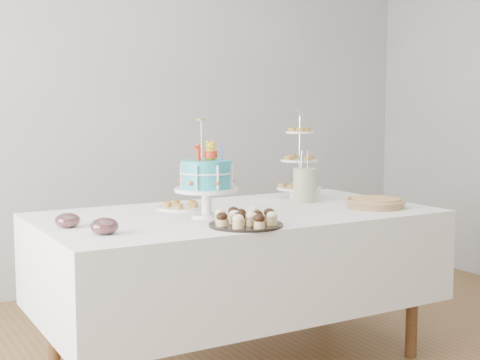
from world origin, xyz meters
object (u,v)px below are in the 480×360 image
jam_bowl_a (104,226)px  jam_bowl_b (68,221)px  cupcake_tray (246,218)px  plate_stack (305,193)px  tiered_stand (300,161)px  table (237,257)px  pie (376,202)px  pastry_plate (181,206)px  birthday_cake (207,191)px  utensil_pitcher (305,184)px

jam_bowl_a → jam_bowl_b: size_ratio=1.07×
cupcake_tray → plate_stack: 0.94m
tiered_stand → jam_bowl_a: tiered_stand is taller
table → plate_stack: (0.57, 0.23, 0.26)m
pie → tiered_stand: size_ratio=0.60×
pie → pastry_plate: pie is taller
table → cupcake_tray: size_ratio=5.95×
pastry_plate → jam_bowl_a: (-0.56, -0.46, 0.02)m
birthday_cake → cupcake_tray: size_ratio=1.42×
plate_stack → cupcake_tray: bearing=-141.3°
jam_bowl_b → birthday_cake: bearing=-6.6°
tiered_stand → utensil_pitcher: tiered_stand is taller
table → jam_bowl_a: 0.83m
cupcake_tray → jam_bowl_b: size_ratio=2.99×
cupcake_tray → utensil_pitcher: size_ratio=1.15×
plate_stack → jam_bowl_a: size_ratio=1.50×
jam_bowl_a → utensil_pitcher: (1.25, 0.35, 0.07)m
table → pastry_plate: bearing=130.8°
birthday_cake → table: bearing=23.5°
table → birthday_cake: (-0.21, -0.08, 0.35)m
table → jam_bowl_b: size_ratio=17.79×
tiered_stand → plate_stack: bearing=-68.6°
cupcake_tray → pastry_plate: cupcake_tray is taller
table → plate_stack: plate_stack is taller
birthday_cake → tiered_stand: tiered_stand is taller
utensil_pitcher → plate_stack: bearing=67.0°
pastry_plate → jam_bowl_a: 0.72m
pastry_plate → utensil_pitcher: bearing=-8.7°
birthday_cake → utensil_pitcher: size_ratio=1.64×
plate_stack → jam_bowl_a: same height
cupcake_tray → jam_bowl_a: bearing=167.7°
jam_bowl_b → pastry_plate: bearing=19.9°
table → jam_bowl_b: bearing=-179.6°
utensil_pitcher → tiered_stand: bearing=78.6°
cupcake_tray → pie: cupcake_tray is taller
table → utensil_pitcher: utensil_pitcher is taller
table → jam_bowl_b: 0.88m
table → pastry_plate: size_ratio=7.87×
plate_stack → jam_bowl_a: 1.40m
utensil_pitcher → table: bearing=-152.7°
plate_stack → jam_bowl_b: (-1.41, -0.24, -0.00)m
pastry_plate → utensil_pitcher: 0.70m
table → pastry_plate: 0.39m
pastry_plate → jam_bowl_a: jam_bowl_a is taller
pie → jam_bowl_a: jam_bowl_a is taller
cupcake_tray → jam_bowl_b: (-0.67, 0.35, -0.01)m
cupcake_tray → tiered_stand: 0.97m
cupcake_tray → pastry_plate: bearing=93.0°
tiered_stand → jam_bowl_b: tiered_stand is taller
tiered_stand → pastry_plate: 0.78m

